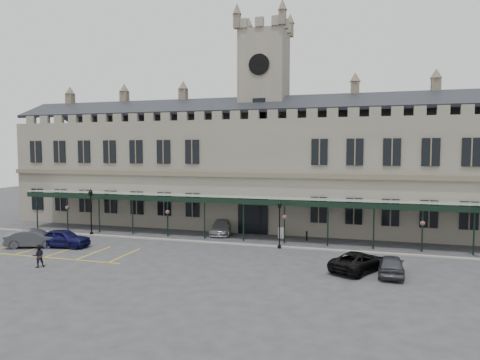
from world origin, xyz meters
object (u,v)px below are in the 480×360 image
(sign_board, at_px, (281,233))
(person_b, at_px, (39,256))
(car_van, at_px, (358,261))
(car_taxi, at_px, (221,227))
(station_building, at_px, (264,170))
(car_left_a, at_px, (63,238))
(car_right_a, at_px, (391,265))
(car_left_b, at_px, (34,238))
(lamp_post_left, at_px, (91,208))
(lamp_post_mid, at_px, (280,220))
(traffic_cone, at_px, (362,260))
(clock_tower, at_px, (264,112))

(sign_board, relative_size, person_b, 0.65)
(sign_board, distance_m, car_van, 12.32)
(car_taxi, bearing_deg, station_building, 49.65)
(car_left_a, distance_m, car_right_a, 28.02)
(sign_board, bearing_deg, car_left_b, -159.19)
(sign_board, distance_m, car_taxi, 6.52)
(lamp_post_left, bearing_deg, car_left_b, -105.22)
(lamp_post_mid, distance_m, traffic_cone, 8.23)
(lamp_post_left, xyz_separation_m, lamp_post_mid, (19.75, -0.41, -0.33))
(clock_tower, height_order, car_left_b, clock_tower)
(station_building, bearing_deg, clock_tower, 90.00)
(lamp_post_left, distance_m, car_left_a, 5.81)
(sign_board, xyz_separation_m, car_taxi, (-6.49, 0.59, 0.17))
(clock_tower, bearing_deg, car_right_a, -52.30)
(traffic_cone, relative_size, car_left_b, 0.15)
(lamp_post_mid, relative_size, car_left_b, 0.89)
(car_left_b, relative_size, car_van, 0.94)
(traffic_cone, bearing_deg, sign_board, 134.73)
(car_right_a, bearing_deg, lamp_post_left, -10.86)
(station_building, height_order, car_right_a, station_building)
(car_left_b, bearing_deg, car_left_a, -94.80)
(lamp_post_mid, relative_size, person_b, 2.50)
(station_building, distance_m, traffic_cone, 19.05)
(car_left_b, relative_size, car_right_a, 1.12)
(station_building, xyz_separation_m, car_right_a, (13.00, -16.74, -5.74))
(sign_board, relative_size, car_left_b, 0.23)
(lamp_post_mid, xyz_separation_m, person_b, (-16.22, -11.10, -1.68))
(car_left_a, height_order, person_b, person_b)
(traffic_cone, bearing_deg, station_building, 127.64)
(car_left_b, distance_m, person_b, 7.50)
(car_left_a, xyz_separation_m, car_van, (25.80, -0.56, -0.11))
(car_right_a, bearing_deg, lamp_post_mid, -31.72)
(car_van, bearing_deg, car_left_a, 28.11)
(station_building, relative_size, car_left_b, 12.43)
(car_right_a, bearing_deg, car_van, -10.10)
(lamp_post_left, bearing_deg, car_taxi, 19.34)
(station_building, height_order, car_taxi, station_building)
(traffic_cone, bearing_deg, car_left_b, -175.64)
(lamp_post_left, xyz_separation_m, car_right_a, (28.84, -6.39, -2.13))
(lamp_post_mid, bearing_deg, car_van, -38.74)
(car_van, bearing_deg, car_taxi, -7.20)
(car_taxi, distance_m, car_right_a, 19.48)
(clock_tower, bearing_deg, car_taxi, -118.01)
(car_right_a, relative_size, person_b, 2.50)
(lamp_post_mid, relative_size, sign_board, 3.84)
(car_right_a, bearing_deg, car_taxi, -32.14)
(sign_board, xyz_separation_m, car_right_a, (9.70, -10.24, 0.19))
(person_b, bearing_deg, lamp_post_mid, 169.48)
(car_taxi, relative_size, car_van, 0.97)
(car_taxi, bearing_deg, car_van, -48.55)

